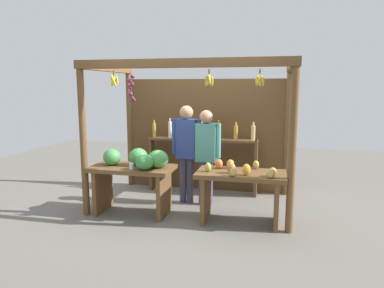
{
  "coord_description": "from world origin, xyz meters",
  "views": [
    {
      "loc": [
        1.23,
        -5.52,
        1.92
      ],
      "look_at": [
        0.0,
        -0.17,
        1.03
      ],
      "focal_mm": 33.11,
      "sensor_mm": 36.0,
      "label": 1
    }
  ],
  "objects": [
    {
      "name": "fruit_counter_right",
      "position": [
        0.81,
        -0.65,
        0.56
      ],
      "size": [
        1.25,
        0.64,
        0.89
      ],
      "color": "brown",
      "rests_on": "ground"
    },
    {
      "name": "bottle_shelf_unit",
      "position": [
        0.01,
        0.65,
        0.8
      ],
      "size": [
        1.98,
        0.22,
        1.35
      ],
      "color": "brown",
      "rests_on": "ground"
    },
    {
      "name": "ground_plane",
      "position": [
        0.0,
        0.0,
        0.0
      ],
      "size": [
        12.0,
        12.0,
        0.0
      ],
      "primitive_type": "plane",
      "color": "slate",
      "rests_on": "ground"
    },
    {
      "name": "vendor_man",
      "position": [
        -0.14,
        0.03,
        0.97
      ],
      "size": [
        0.48,
        0.22,
        1.62
      ],
      "rotation": [
        0.0,
        0.0,
        -0.13
      ],
      "color": "#443F57",
      "rests_on": "ground"
    },
    {
      "name": "fruit_counter_left",
      "position": [
        -0.76,
        -0.65,
        0.68
      ],
      "size": [
        1.25,
        0.67,
        1.0
      ],
      "color": "brown",
      "rests_on": "ground"
    },
    {
      "name": "vendor_woman",
      "position": [
        0.19,
        -0.0,
        0.93
      ],
      "size": [
        0.48,
        0.21,
        1.55
      ],
      "rotation": [
        0.0,
        0.0,
        -0.05
      ],
      "color": "#58427D",
      "rests_on": "ground"
    },
    {
      "name": "market_stall",
      "position": [
        -0.0,
        0.4,
        1.33
      ],
      "size": [
        3.09,
        1.84,
        2.29
      ],
      "color": "brown",
      "rests_on": "ground"
    }
  ]
}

